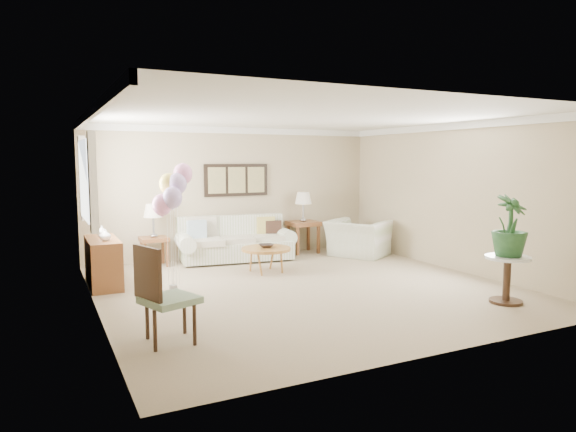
% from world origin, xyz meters
% --- Properties ---
extents(ground_plane, '(6.00, 6.00, 0.00)m').
position_xyz_m(ground_plane, '(0.00, 0.00, 0.00)').
color(ground_plane, tan).
extents(room_shell, '(6.04, 6.04, 2.60)m').
position_xyz_m(room_shell, '(-0.11, 0.09, 1.63)').
color(room_shell, tan).
rests_on(room_shell, ground).
extents(wall_art_triptych, '(1.35, 0.06, 0.65)m').
position_xyz_m(wall_art_triptych, '(0.00, 2.96, 1.55)').
color(wall_art_triptych, black).
rests_on(wall_art_triptych, ground).
extents(sofa, '(2.43, 1.11, 0.86)m').
position_xyz_m(sofa, '(-0.20, 2.52, 0.34)').
color(sofa, silver).
rests_on(sofa, ground).
extents(end_table_left, '(0.50, 0.45, 0.54)m').
position_xyz_m(end_table_left, '(-1.74, 2.65, 0.45)').
color(end_table_left, brown).
rests_on(end_table_left, ground).
extents(end_table_right, '(0.61, 0.56, 0.67)m').
position_xyz_m(end_table_right, '(1.38, 2.67, 0.56)').
color(end_table_right, brown).
rests_on(end_table_right, ground).
extents(lamp_left, '(0.35, 0.35, 0.62)m').
position_xyz_m(lamp_left, '(-1.74, 2.65, 1.01)').
color(lamp_left, gray).
rests_on(lamp_left, end_table_left).
extents(lamp_right, '(0.35, 0.35, 0.62)m').
position_xyz_m(lamp_right, '(1.38, 2.67, 1.14)').
color(lamp_right, gray).
rests_on(lamp_right, end_table_right).
extents(coffee_table, '(0.86, 0.86, 0.44)m').
position_xyz_m(coffee_table, '(-0.10, 1.25, 0.40)').
color(coffee_table, '#AA7B3C').
rests_on(coffee_table, ground).
extents(decor_bowl, '(0.30, 0.30, 0.06)m').
position_xyz_m(decor_bowl, '(-0.10, 1.26, 0.47)').
color(decor_bowl, '#2C221E').
rests_on(decor_bowl, coffee_table).
extents(armchair, '(1.42, 1.47, 0.73)m').
position_xyz_m(armchair, '(2.20, 1.85, 0.37)').
color(armchair, silver).
rests_on(armchair, ground).
extents(side_table, '(0.60, 0.60, 0.65)m').
position_xyz_m(side_table, '(2.09, -1.96, 0.49)').
color(side_table, silver).
rests_on(side_table, ground).
extents(potted_plant, '(0.54, 0.54, 0.84)m').
position_xyz_m(potted_plant, '(2.09, -1.97, 1.07)').
color(potted_plant, '#1F4624').
rests_on(potted_plant, side_table).
extents(accent_chair, '(0.66, 0.66, 1.06)m').
position_xyz_m(accent_chair, '(-2.48, -1.46, 0.55)').
color(accent_chair, gray).
rests_on(accent_chair, ground).
extents(credenza, '(0.46, 1.20, 0.74)m').
position_xyz_m(credenza, '(-2.76, 1.50, 0.37)').
color(credenza, brown).
rests_on(credenza, ground).
extents(vase_white, '(0.18, 0.18, 0.18)m').
position_xyz_m(vase_white, '(-2.74, 1.26, 0.83)').
color(vase_white, white).
rests_on(vase_white, credenza).
extents(vase_sage, '(0.21, 0.21, 0.18)m').
position_xyz_m(vase_sage, '(-2.74, 1.70, 0.83)').
color(vase_sage, silver).
rests_on(vase_sage, credenza).
extents(balloon_cluster, '(0.63, 0.50, 1.91)m').
position_xyz_m(balloon_cluster, '(-1.84, 0.69, 1.52)').
color(balloon_cluster, gray).
rests_on(balloon_cluster, ground).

